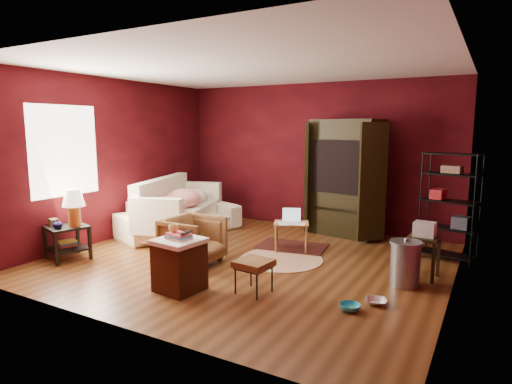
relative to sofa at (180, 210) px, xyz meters
The scene contains 18 objects.
room 2.26m from the sofa, 22.36° to the right, with size 5.54×5.04×2.84m.
sofa is the anchor object (origin of this frame).
armchair 1.85m from the sofa, 45.04° to the right, with size 0.74×0.69×0.76m, color black.
pet_bowl_steel 4.26m from the sofa, 20.21° to the right, with size 0.24×0.06×0.24m, color silver.
pet_bowl_turquoise 4.19m from the sofa, 25.14° to the right, with size 0.23×0.07×0.23m, color #29ACC3.
vase 2.27m from the sofa, 100.88° to the right, with size 0.13×0.14×0.13m, color #0C0C3C.
mug 2.80m from the sofa, 52.11° to the right, with size 0.12×0.09×0.12m, color #FFF17C.
side_table 2.08m from the sofa, 101.18° to the right, with size 0.67×0.67×1.06m.
sofa_cushions 0.07m from the sofa, 100.33° to the right, with size 1.50×2.42×0.95m.
hamper 2.85m from the sofa, 50.88° to the right, with size 0.58×0.58×0.73m.
footstool 3.21m from the sofa, 35.10° to the right, with size 0.43×0.43×0.40m.
rug_round 2.44m from the sofa, 12.49° to the right, with size 1.43×1.43×0.01m.
rug_oriental 2.25m from the sofa, ahead, with size 1.18×0.86×0.01m.
laptop_desk 2.28m from the sofa, ahead, with size 0.65×0.58×0.67m.
tv_armoire 3.10m from the sofa, 28.00° to the left, with size 1.63×1.06×2.10m.
wire_shelving 4.58m from the sofa, ahead, with size 0.84×0.51×1.60m.
small_stand 4.31m from the sofa, ahead, with size 0.40×0.40×0.75m.
trash_can 4.21m from the sofa, ahead, with size 0.45×0.45×0.62m.
Camera 1 is at (3.10, -5.32, 1.96)m, focal length 30.00 mm.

